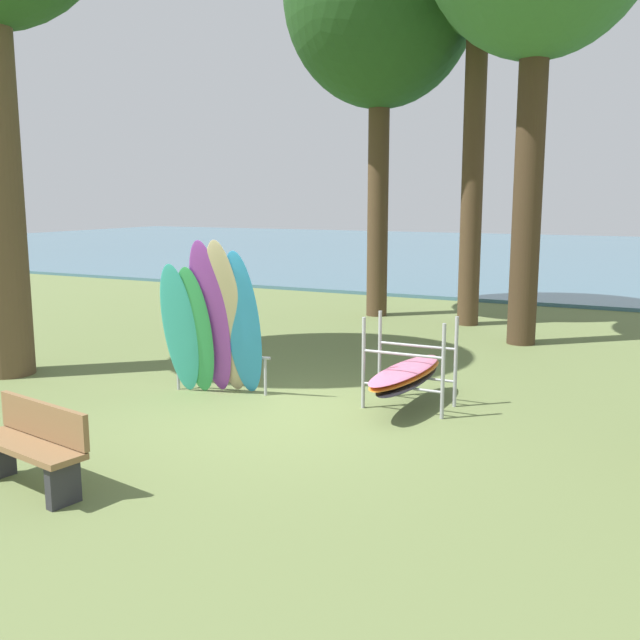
# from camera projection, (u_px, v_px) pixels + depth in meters

# --- Properties ---
(ground_plane) EXTENTS (80.00, 80.00, 0.00)m
(ground_plane) POSITION_uv_depth(u_px,v_px,m) (274.00, 414.00, 9.45)
(ground_plane) COLOR olive
(lake_water) EXTENTS (80.00, 36.00, 0.10)m
(lake_water) POSITION_uv_depth(u_px,v_px,m) (567.00, 254.00, 35.44)
(lake_water) COLOR #477084
(lake_water) RESTS_ON ground
(leaning_board_pile) EXTENTS (1.51, 0.93, 2.27)m
(leaning_board_pile) POSITION_uv_depth(u_px,v_px,m) (212.00, 325.00, 10.13)
(leaning_board_pile) COLOR #38B2AD
(leaning_board_pile) RESTS_ON ground
(board_storage_rack) EXTENTS (1.15, 2.13, 1.25)m
(board_storage_rack) POSITION_uv_depth(u_px,v_px,m) (407.00, 373.00, 9.69)
(board_storage_rack) COLOR #9EA0A5
(board_storage_rack) RESTS_ON ground
(park_bench) EXTENTS (1.45, 0.67, 0.85)m
(park_bench) POSITION_uv_depth(u_px,v_px,m) (33.00, 445.00, 6.96)
(park_bench) COLOR #2D2D33
(park_bench) RESTS_ON ground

